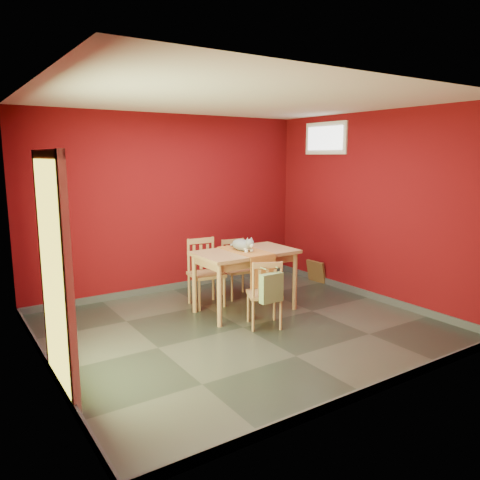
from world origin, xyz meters
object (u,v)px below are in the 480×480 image
dining_table (245,258)px  chair_near (265,293)px  tote_bag (271,288)px  cat (242,243)px  chair_far_right (236,268)px  chair_far_left (205,272)px  picture_frame (316,271)px

dining_table → chair_near: size_ratio=1.58×
tote_bag → cat: cat is taller
chair_near → chair_far_right: bearing=72.0°
chair_far_left → chair_far_right: size_ratio=1.10×
chair_far_left → picture_frame: (2.13, 0.03, -0.30)m
chair_far_right → picture_frame: size_ratio=2.31×
dining_table → picture_frame: size_ratio=3.64×
dining_table → picture_frame: 1.98m
cat → picture_frame: 2.06m
chair_far_right → chair_near: size_ratio=1.00×
tote_bag → picture_frame: tote_bag is taller
tote_bag → picture_frame: (2.01, 1.41, -0.38)m
chair_near → dining_table: bearing=77.7°
chair_far_right → chair_far_left: bearing=-170.2°
chair_far_left → tote_bag: (0.12, -1.38, 0.08)m
chair_far_left → chair_near: bearing=-81.6°
picture_frame → chair_far_right: bearing=177.3°
dining_table → chair_near: (-0.14, -0.64, -0.30)m
chair_far_left → tote_bag: size_ratio=2.26×
tote_bag → chair_far_right: bearing=72.3°
cat → chair_near: bearing=-94.3°
chair_far_right → chair_near: 1.35m
cat → tote_bag: bearing=-95.7°
dining_table → chair_near: chair_near is taller
dining_table → chair_far_left: bearing=120.0°
chair_far_left → chair_near: size_ratio=1.11×
tote_bag → picture_frame: bearing=35.0°
chair_far_left → picture_frame: size_ratio=2.55×
dining_table → tote_bag: (-0.19, -0.83, -0.17)m
chair_near → cat: size_ratio=1.99×
chair_far_right → dining_table: bearing=-113.4°
chair_far_left → cat: size_ratio=2.20×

